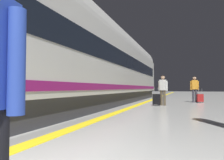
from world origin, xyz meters
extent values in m
cube|color=yellow|center=(-1.00, 10.00, 0.00)|extent=(0.36, 80.00, 0.01)
cube|color=slate|center=(-1.30, 10.00, 0.00)|extent=(0.55, 80.00, 0.01)
cube|color=#38383D|center=(-3.04, 6.22, 0.35)|extent=(2.67, 29.16, 0.70)
cube|color=silver|center=(-3.04, 6.22, 2.15)|extent=(2.90, 30.38, 2.90)
cylinder|color=silver|center=(-3.04, 6.22, 3.55)|extent=(2.84, 29.77, 2.84)
cube|color=black|center=(-3.04, 6.22, 2.50)|extent=(2.93, 28.55, 0.80)
cube|color=#8C1966|center=(-3.04, 6.22, 1.00)|extent=(2.94, 29.77, 0.24)
cube|color=gray|center=(-4.50, 10.78, 1.90)|extent=(0.02, 0.90, 2.00)
cylinder|color=blue|center=(0.67, -0.03, 1.09)|extent=(0.09, 0.09, 0.56)
cylinder|color=#383842|center=(2.03, 13.83, 0.43)|extent=(0.14, 0.14, 0.86)
cylinder|color=#383842|center=(2.21, 13.87, 0.43)|extent=(0.14, 0.14, 0.86)
cube|color=orange|center=(2.12, 13.85, 1.17)|extent=(0.38, 0.27, 0.62)
cylinder|color=orange|center=(1.89, 13.82, 1.12)|extent=(0.09, 0.09, 0.58)
cylinder|color=orange|center=(2.34, 13.90, 1.12)|extent=(0.09, 0.09, 0.58)
sphere|color=tan|center=(2.12, 13.85, 1.61)|extent=(0.23, 0.23, 0.23)
sphere|color=black|center=(2.12, 13.85, 1.64)|extent=(0.21, 0.21, 0.21)
cube|color=#A51E1E|center=(2.44, 13.71, 0.31)|extent=(0.42, 0.29, 0.50)
cube|color=#A51E1E|center=(2.41, 13.83, 0.25)|extent=(0.31, 0.08, 0.28)
cylinder|color=black|center=(2.31, 13.62, 0.03)|extent=(0.03, 0.06, 0.06)
cylinder|color=black|center=(2.59, 13.68, 0.03)|extent=(0.03, 0.06, 0.06)
cylinder|color=gray|center=(2.35, 13.64, 0.75)|extent=(0.02, 0.02, 0.38)
cylinder|color=gray|center=(2.55, 13.68, 0.75)|extent=(0.02, 0.02, 0.38)
cube|color=black|center=(2.45, 13.66, 0.94)|extent=(0.22, 0.07, 0.02)
cylinder|color=brown|center=(0.29, 10.80, 0.41)|extent=(0.14, 0.14, 0.82)
cylinder|color=brown|center=(0.46, 10.76, 0.41)|extent=(0.14, 0.14, 0.82)
cube|color=silver|center=(0.37, 10.78, 1.12)|extent=(0.37, 0.27, 0.59)
cylinder|color=silver|center=(0.16, 10.84, 1.07)|extent=(0.09, 0.09, 0.55)
cylinder|color=silver|center=(0.58, 10.74, 1.07)|extent=(0.09, 0.09, 0.55)
sphere|color=tan|center=(0.37, 10.78, 1.54)|extent=(0.22, 0.22, 0.22)
sphere|color=black|center=(0.37, 10.78, 1.56)|extent=(0.20, 0.20, 0.20)
cube|color=black|center=(0.05, 10.48, 0.34)|extent=(0.40, 0.25, 0.57)
cube|color=black|center=(0.06, 10.60, 0.27)|extent=(0.31, 0.04, 0.31)
cylinder|color=black|center=(-0.10, 10.43, 0.03)|extent=(0.03, 0.06, 0.06)
cylinder|color=black|center=(0.19, 10.41, 0.03)|extent=(0.03, 0.06, 0.06)
cylinder|color=gray|center=(-0.06, 10.44, 0.82)|extent=(0.02, 0.02, 0.38)
cylinder|color=gray|center=(0.15, 10.42, 0.82)|extent=(0.02, 0.02, 0.38)
cube|color=black|center=(0.05, 10.43, 1.01)|extent=(0.22, 0.04, 0.02)
camera|label=1|loc=(1.51, -0.88, 0.95)|focal=33.23mm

